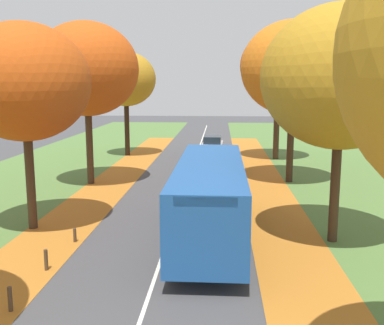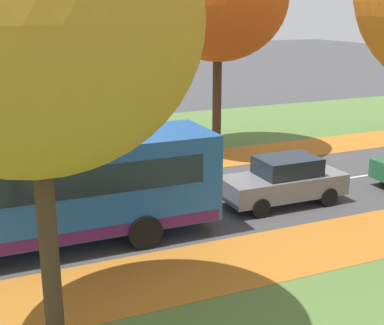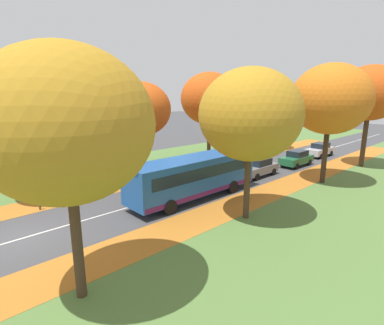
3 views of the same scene
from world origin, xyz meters
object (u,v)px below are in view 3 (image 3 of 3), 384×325
tree_left_nearest (20,117)px  tree_right_far (370,93)px  bollard_fourth (114,187)px  car_silver_third_in_line (320,150)px  tree_right_near (250,115)px  tree_left_mid (209,99)px  bollard_fifth (143,182)px  tree_left_near (141,109)px  tree_left_far (268,101)px  bus (194,175)px  tree_right_mid (330,99)px  car_green_following (297,158)px  bollard_second (40,204)px  car_grey_lead (258,167)px  bollard_third (80,196)px  tree_right_nearest (66,125)px

tree_left_nearest → tree_right_far: size_ratio=0.84×
bollard_fourth → car_silver_third_in_line: (4.91, 24.50, 0.46)m
tree_right_near → tree_right_far: (0.14, 19.38, 1.19)m
tree_left_mid → bollard_fifth: (2.33, -10.19, -6.54)m
tree_left_near → tree_left_far: (-0.07, 19.70, 0.35)m
tree_right_near → car_silver_third_in_line: bearing=103.3°
bus → bollard_fourth: bearing=-145.6°
tree_right_near → tree_right_mid: (-0.06, 10.69, 0.71)m
tree_left_nearest → car_green_following: (8.08, 23.13, -5.01)m
tree_left_nearest → bollard_second: 6.11m
tree_left_mid → tree_right_near: 15.41m
tree_right_near → bus: (-4.71, 0.15, -4.48)m
tree_right_near → car_green_following: bearing=107.2°
tree_right_far → car_grey_lead: tree_right_far is taller
bollard_fourth → bus: (5.20, 3.57, 1.35)m
bus → tree_left_far: bearing=110.2°
tree_left_far → bollard_fifth: tree_left_far is taller
tree_left_mid → bollard_fourth: size_ratio=13.51×
bollard_second → bollard_third: (0.01, 2.66, -0.03)m
tree_left_nearest → bollard_fifth: tree_left_nearest is taller
tree_right_mid → car_grey_lead: size_ratio=2.31×
bollard_third → bollard_fourth: size_ratio=0.97×
car_grey_lead → tree_left_near: bearing=-133.1°
tree_right_far → car_green_following: size_ratio=2.39×
tree_right_near → bollard_third: bearing=-148.3°
tree_left_near → car_green_following: 16.59m
bollard_second → car_silver_third_in_line: bearing=80.8°
bollard_third → bus: (5.13, 6.22, 1.36)m
tree_right_mid → car_green_following: size_ratio=2.30×
bus → tree_left_mid: bearing=128.8°
bollard_second → tree_right_near: bearing=41.6°
tree_right_nearest → car_grey_lead: (-5.16, 18.73, -5.53)m
tree_right_mid → car_grey_lead: (-4.90, -2.25, -6.09)m
tree_right_near → bus: bearing=178.2°
bus → car_silver_third_in_line: size_ratio=2.45×
tree_left_mid → car_silver_third_in_line: bearing=58.4°
tree_right_nearest → tree_right_near: bearing=91.1°
tree_left_nearest → tree_right_nearest: bearing=-7.8°
bollard_fourth → car_green_following: 18.80m
tree_left_near → tree_right_near: size_ratio=0.95×
tree_right_far → car_silver_third_in_line: (-5.15, 1.71, -6.56)m
tree_right_mid → bollard_third: bearing=-120.3°
tree_left_far → bus: size_ratio=0.83×
tree_right_mid → bollard_fourth: bearing=-124.9°
tree_right_nearest → car_silver_third_in_line: tree_right_nearest is taller
tree_right_far → bollard_second: (-10.00, -28.11, -7.00)m
tree_left_near → car_silver_third_in_line: size_ratio=1.97×
tree_left_nearest → car_grey_lead: tree_left_nearest is taller
tree_left_nearest → tree_right_near: tree_right_near is taller
bollard_fourth → bollard_fifth: 2.66m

